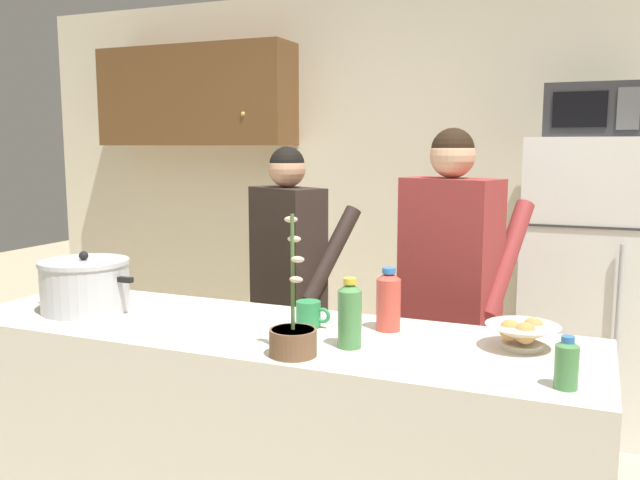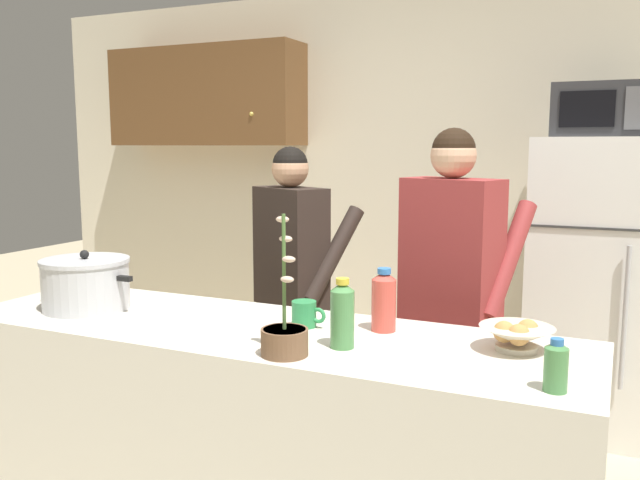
% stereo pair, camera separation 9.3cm
% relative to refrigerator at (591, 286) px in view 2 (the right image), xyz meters
% --- Properties ---
extents(back_wall_unit, '(6.00, 0.48, 2.60)m').
position_rel_refrigerator_xyz_m(back_wall_unit, '(-1.30, 0.41, 0.59)').
color(back_wall_unit, beige).
rests_on(back_wall_unit, ground).
extents(kitchen_island, '(2.36, 0.68, 0.92)m').
position_rel_refrigerator_xyz_m(kitchen_island, '(-1.05, -1.85, -0.35)').
color(kitchen_island, silver).
rests_on(kitchen_island, ground).
extents(refrigerator, '(0.64, 0.68, 1.62)m').
position_rel_refrigerator_xyz_m(refrigerator, '(0.00, 0.00, 0.00)').
color(refrigerator, white).
rests_on(refrigerator, ground).
extents(microwave, '(0.48, 0.37, 0.28)m').
position_rel_refrigerator_xyz_m(microwave, '(0.00, -0.02, 0.95)').
color(microwave, '#2D2D30').
rests_on(microwave, refrigerator).
extents(person_near_pot, '(0.59, 0.56, 1.57)m').
position_rel_refrigerator_xyz_m(person_near_pot, '(-1.37, -0.92, 0.16)').
color(person_near_pot, '#726656').
rests_on(person_near_pot, ground).
extents(person_by_sink, '(0.59, 0.54, 1.65)m').
position_rel_refrigerator_xyz_m(person_by_sink, '(-0.53, -1.07, 0.22)').
color(person_by_sink, '#726656').
rests_on(person_by_sink, ground).
extents(cooking_pot, '(0.46, 0.35, 0.24)m').
position_rel_refrigerator_xyz_m(cooking_pot, '(-1.82, -1.89, 0.21)').
color(cooking_pot, silver).
rests_on(cooking_pot, kitchen_island).
extents(coffee_mug, '(0.13, 0.09, 0.10)m').
position_rel_refrigerator_xyz_m(coffee_mug, '(-0.90, -1.76, 0.16)').
color(coffee_mug, '#2D8C4C').
rests_on(coffee_mug, kitchen_island).
extents(bread_bowl, '(0.24, 0.24, 0.10)m').
position_rel_refrigerator_xyz_m(bread_bowl, '(-0.15, -1.74, 0.16)').
color(bread_bowl, beige).
rests_on(bread_bowl, kitchen_island).
extents(bottle_near_edge, '(0.08, 0.08, 0.23)m').
position_rel_refrigerator_xyz_m(bottle_near_edge, '(-0.68, -1.94, 0.22)').
color(bottle_near_edge, '#4C8C4C').
rests_on(bottle_near_edge, kitchen_island).
extents(bottle_mid_counter, '(0.06, 0.06, 0.15)m').
position_rel_refrigerator_xyz_m(bottle_mid_counter, '(-0.00, -2.06, 0.18)').
color(bottle_mid_counter, '#4C8C4C').
rests_on(bottle_mid_counter, kitchen_island).
extents(bottle_far_corner, '(0.09, 0.09, 0.23)m').
position_rel_refrigerator_xyz_m(bottle_far_corner, '(-0.62, -1.69, 0.22)').
color(bottle_far_corner, '#D84C3F').
rests_on(bottle_far_corner, kitchen_island).
extents(potted_orchid, '(0.15, 0.15, 0.45)m').
position_rel_refrigerator_xyz_m(potted_orchid, '(-0.81, -2.09, 0.18)').
color(potted_orchid, brown).
rests_on(potted_orchid, kitchen_island).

